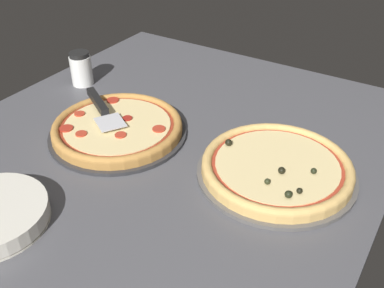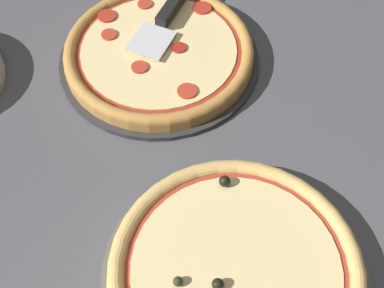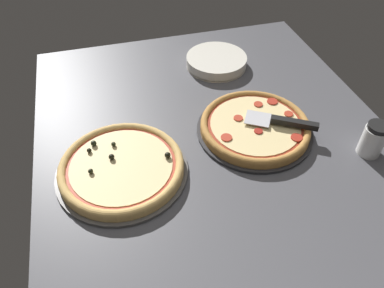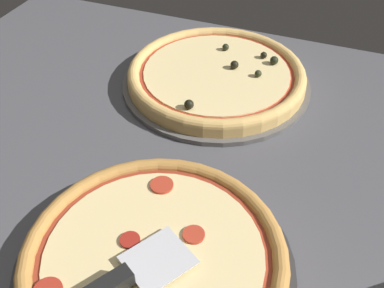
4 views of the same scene
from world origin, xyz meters
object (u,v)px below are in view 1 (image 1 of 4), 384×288
(pizza_back, at_px, (277,166))
(parmesan_shaker, at_px, (81,69))
(pizza_front, at_px, (117,127))
(serving_spatula, at_px, (100,105))

(pizza_back, relative_size, parmesan_shaker, 3.26)
(pizza_front, xyz_separation_m, serving_spatula, (-0.04, -0.09, 0.02))
(pizza_back, height_order, serving_spatula, serving_spatula)
(pizza_back, distance_m, serving_spatula, 0.54)
(pizza_back, bearing_deg, pizza_front, -81.83)
(serving_spatula, xyz_separation_m, parmesan_shaker, (-0.15, -0.21, 0.00))
(pizza_back, xyz_separation_m, serving_spatula, (0.03, -0.53, 0.02))
(parmesan_shaker, bearing_deg, serving_spatula, 55.08)
(pizza_back, distance_m, parmesan_shaker, 0.75)
(pizza_back, bearing_deg, serving_spatula, -87.22)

